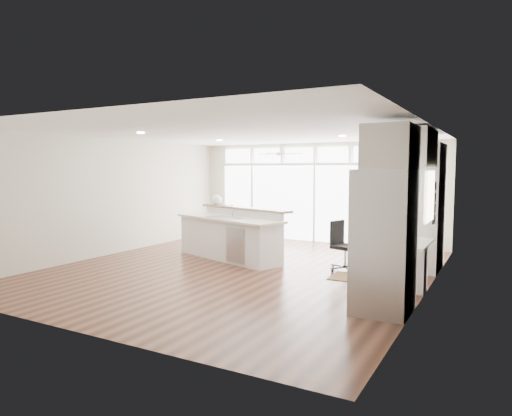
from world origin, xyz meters
The scene contains 24 objects.
floor centered at (0.00, 0.00, -0.01)m, with size 7.00×8.00×0.02m, color #3B1D12.
ceiling centered at (0.00, 0.00, 2.70)m, with size 7.00×8.00×0.02m, color white.
wall_back centered at (0.00, 4.00, 1.35)m, with size 7.00×0.04×2.70m, color beige.
wall_front centered at (0.00, -4.00, 1.35)m, with size 7.00×0.04×2.70m, color beige.
wall_left centered at (-3.50, 0.00, 1.35)m, with size 0.04×8.00×2.70m, color beige.
wall_right centered at (3.50, 0.00, 1.35)m, with size 0.04×8.00×2.70m, color beige.
glass_wall centered at (0.00, 3.94, 1.05)m, with size 5.80×0.06×2.08m, color white.
transom_row centered at (0.00, 3.94, 2.38)m, with size 5.90×0.06×0.40m, color white.
desk_window centered at (3.46, 0.30, 1.55)m, with size 0.04×0.85×0.85m, color white.
ceiling_fan centered at (-0.50, 2.80, 2.48)m, with size 1.16×1.16×0.32m, color silver.
recessed_lights centered at (0.00, 0.20, 2.68)m, with size 3.40×3.00×0.02m, color white.
oven_cabinet centered at (3.17, 1.80, 1.25)m, with size 0.64×1.20×2.50m, color white.
desk_nook centered at (3.13, 0.30, 0.38)m, with size 0.72×1.30×0.76m, color white.
upper_cabinets centered at (3.17, 0.30, 2.35)m, with size 0.64×1.30×0.64m, color white.
refrigerator centered at (3.11, -1.35, 1.00)m, with size 0.76×0.90×2.00m, color #A5A5A9.
fridge_cabinet centered at (3.17, -1.35, 2.30)m, with size 0.64×0.90×0.60m, color white.
framed_photos centered at (3.46, 0.92, 1.40)m, with size 0.06×0.22×0.80m, color black.
kitchen_island centered at (-0.79, 0.77, 0.57)m, with size 2.85×1.07×1.13m, color white.
rug centered at (2.26, 0.38, 0.01)m, with size 0.99×0.71×0.01m, color #3E2813.
office_chair centered at (1.86, 0.86, 0.49)m, with size 0.50×0.47×0.97m, color black.
fishbowl centered at (-1.56, 1.45, 1.26)m, with size 0.25×0.25×0.25m, color silver.
monitor centered at (3.05, 0.30, 0.97)m, with size 0.08×0.50×0.42m, color black.
keyboard centered at (2.88, 0.30, 0.77)m, with size 0.13×0.33×0.02m, color silver.
potted_plant centered at (3.17, 1.80, 2.61)m, with size 0.26×0.28×0.22m, color #2B6029.
Camera 1 is at (4.57, -7.73, 2.02)m, focal length 32.00 mm.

